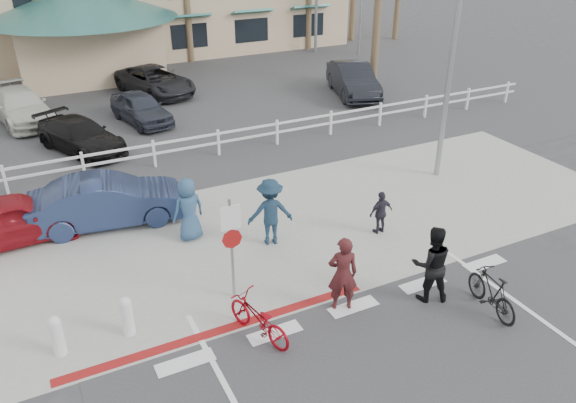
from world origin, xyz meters
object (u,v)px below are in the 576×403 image
car_white_sedan (108,201)px  car_red_compact (14,219)px  bike_red (258,319)px  bike_black (492,292)px  sign_post (232,244)px

car_white_sedan → car_red_compact: size_ratio=1.10×
bike_red → car_red_compact: bearing=-75.2°
bike_black → bike_red: bearing=-9.4°
bike_red → bike_black: bike_black is taller
car_white_sedan → bike_black: bearing=-131.6°
car_white_sedan → car_red_compact: (-2.48, 0.18, -0.04)m
bike_black → car_red_compact: car_red_compact is taller
car_white_sedan → car_red_compact: bearing=93.3°
sign_post → car_red_compact: sign_post is taller
car_red_compact → bike_red: bearing=-149.5°
sign_post → bike_red: bearing=-91.8°
bike_black → car_red_compact: (-9.39, 8.11, 0.18)m
bike_black → car_white_sedan: car_white_sedan is taller
bike_red → bike_black: size_ratio=1.07×
bike_red → car_red_compact: size_ratio=0.45×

